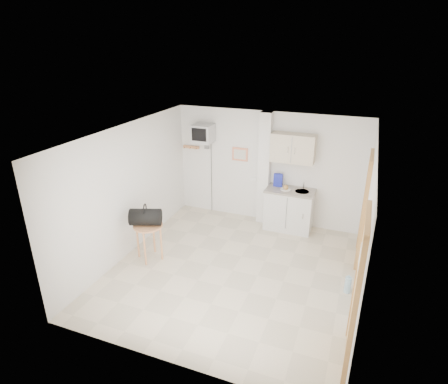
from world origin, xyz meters
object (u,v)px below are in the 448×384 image
at_px(round_table, 148,231).
at_px(water_bottle, 348,285).
at_px(duffel_bag, 146,217).
at_px(crt_television, 203,134).

distance_m(round_table, water_bottle, 3.63).
distance_m(duffel_bag, water_bottle, 3.71).
relative_size(crt_television, duffel_bag, 3.36).
bearing_deg(water_bottle, duffel_bag, -175.68).
xyz_separation_m(duffel_bag, water_bottle, (3.63, 0.27, -0.72)).
height_order(round_table, water_bottle, round_table).
distance_m(crt_television, duffel_bag, 2.45).
bearing_deg(duffel_bag, water_bottle, -16.09).
bearing_deg(round_table, water_bottle, 4.37).
xyz_separation_m(crt_television, duffel_bag, (-0.20, -2.20, -1.07)).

